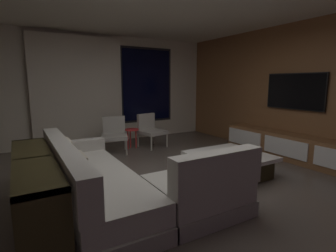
% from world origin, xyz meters
% --- Properties ---
extents(floor, '(9.20, 9.20, 0.00)m').
position_xyz_m(floor, '(0.00, 0.00, 0.00)').
color(floor, '#564C44').
extents(back_wall_with_window, '(6.60, 0.30, 2.70)m').
position_xyz_m(back_wall_with_window, '(-0.06, 3.62, 1.34)').
color(back_wall_with_window, beige).
rests_on(back_wall_with_window, floor).
extents(media_wall, '(0.12, 7.80, 2.70)m').
position_xyz_m(media_wall, '(3.06, 0.00, 1.35)').
color(media_wall, brown).
rests_on(media_wall, floor).
extents(sectional_couch, '(1.98, 2.50, 0.82)m').
position_xyz_m(sectional_couch, '(-0.85, -0.08, 0.29)').
color(sectional_couch, gray).
rests_on(sectional_couch, floor).
extents(coffee_table, '(1.16, 1.16, 0.36)m').
position_xyz_m(coffee_table, '(1.11, 0.09, 0.19)').
color(coffee_table, '#342C16').
rests_on(coffee_table, floor).
extents(book_stack_on_coffee_table, '(0.30, 0.21, 0.06)m').
position_xyz_m(book_stack_on_coffee_table, '(1.19, 0.06, 0.39)').
color(book_stack_on_coffee_table, '#B23D71').
rests_on(book_stack_on_coffee_table, coffee_table).
extents(accent_chair_near_window, '(0.65, 0.66, 0.78)m').
position_xyz_m(accent_chair_near_window, '(0.86, 2.53, 0.43)').
color(accent_chair_near_window, '#B2ADA0').
rests_on(accent_chair_near_window, floor).
extents(accent_chair_by_curtain, '(0.69, 0.70, 0.78)m').
position_xyz_m(accent_chair_by_curtain, '(-0.05, 2.47, 0.43)').
color(accent_chair_by_curtain, '#B2ADA0').
rests_on(accent_chair_by_curtain, floor).
extents(side_stool, '(0.32, 0.32, 0.46)m').
position_xyz_m(side_stool, '(0.40, 2.56, 0.37)').
color(side_stool, red).
rests_on(side_stool, floor).
extents(media_console, '(0.46, 3.10, 0.52)m').
position_xyz_m(media_console, '(2.77, 0.05, 0.25)').
color(media_console, brown).
rests_on(media_console, floor).
extents(mounted_tv, '(0.05, 1.25, 0.72)m').
position_xyz_m(mounted_tv, '(2.95, 0.25, 1.35)').
color(mounted_tv, black).
extents(console_table_behind_couch, '(0.40, 2.10, 0.74)m').
position_xyz_m(console_table_behind_couch, '(-1.76, 0.05, 0.42)').
color(console_table_behind_couch, '#342C16').
rests_on(console_table_behind_couch, floor).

